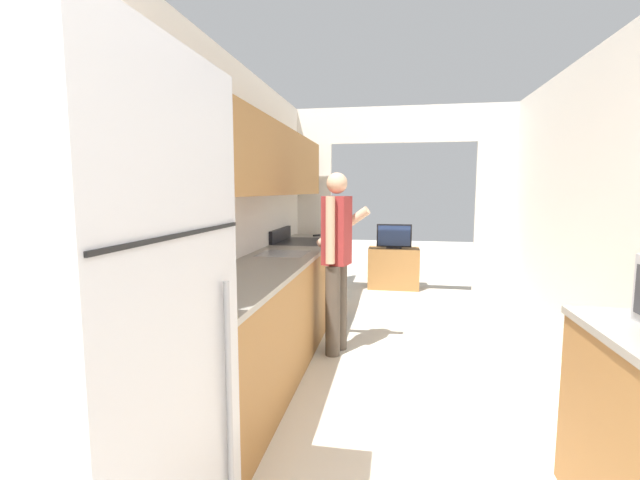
# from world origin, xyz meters

# --- Properties ---
(wall_left) EXTENTS (0.38, 7.44, 2.50)m
(wall_left) POSITION_xyz_m (-1.31, 2.33, 1.44)
(wall_left) COLOR white
(wall_left) RESTS_ON ground_plane
(wall_far_with_doorway) EXTENTS (3.12, 0.06, 2.50)m
(wall_far_with_doorway) POSITION_xyz_m (0.00, 5.07, 1.46)
(wall_far_with_doorway) COLOR white
(wall_far_with_doorway) RESTS_ON ground_plane
(counter_left) EXTENTS (0.62, 3.92, 0.89)m
(counter_left) POSITION_xyz_m (-1.06, 2.63, 0.44)
(counter_left) COLOR #9E6B38
(counter_left) RESTS_ON ground_plane
(refrigerator) EXTENTS (0.74, 0.79, 1.85)m
(refrigerator) POSITION_xyz_m (-1.00, 0.56, 0.92)
(refrigerator) COLOR #B7B7BC
(refrigerator) RESTS_ON ground_plane
(range_oven) EXTENTS (0.66, 0.78, 1.03)m
(range_oven) POSITION_xyz_m (-1.05, 4.10, 0.45)
(range_oven) COLOR black
(range_oven) RESTS_ON ground_plane
(person) EXTENTS (0.52, 0.43, 1.60)m
(person) POSITION_xyz_m (-0.57, 3.17, 0.86)
(person) COLOR #4C4238
(person) RESTS_ON ground_plane
(tv_cabinet) EXTENTS (0.74, 0.42, 0.60)m
(tv_cabinet) POSITION_xyz_m (-0.08, 5.84, 0.30)
(tv_cabinet) COLOR #9E6B38
(tv_cabinet) RESTS_ON ground_plane
(television) EXTENTS (0.51, 0.16, 0.36)m
(television) POSITION_xyz_m (-0.08, 5.80, 0.78)
(television) COLOR black
(television) RESTS_ON tv_cabinet
(knife) EXTENTS (0.13, 0.29, 0.02)m
(knife) POSITION_xyz_m (-1.03, 4.71, 0.89)
(knife) COLOR #B7B7BC
(knife) RESTS_ON counter_left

